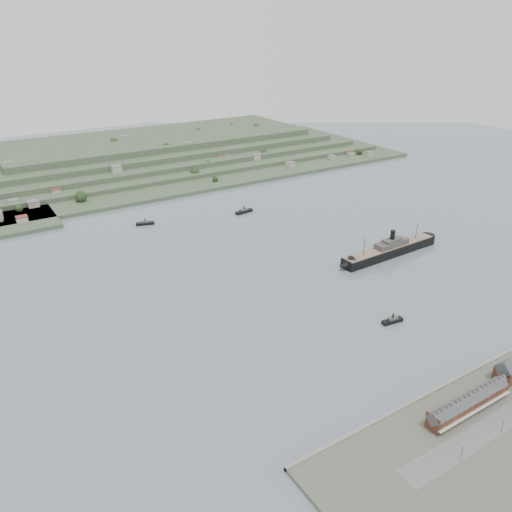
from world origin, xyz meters
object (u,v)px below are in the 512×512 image
terrace_row (469,403)px  gabled_building (507,371)px  tugboat (392,320)px  steamship (387,251)px

terrace_row → gabled_building: 37.74m
tugboat → gabled_building: bearing=-85.1°
terrace_row → steamship: (104.17, 158.77, -1.84)m
terrace_row → tugboat: 86.97m
terrace_row → steamship: steamship is taller
terrace_row → gabled_building: (37.50, 4.02, 1.34)m
terrace_row → steamship: size_ratio=0.49×
gabled_building → steamship: steamship is taller
tugboat → steamship: bearing=46.6°
steamship → tugboat: steamship is taller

